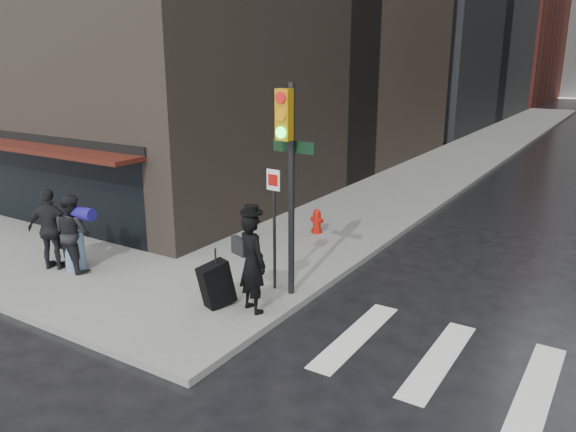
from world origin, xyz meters
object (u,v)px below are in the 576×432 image
object	(u,v)px
man_overcoat	(245,266)
traffic_light	(287,163)
man_jeans	(73,233)
fire_hydrant	(317,222)
man_greycoat	(51,229)

from	to	relation	value
man_overcoat	traffic_light	world-z (taller)	traffic_light
man_jeans	fire_hydrant	xyz separation A→B (m)	(3.45, 5.63, -0.62)
man_jeans	traffic_light	xyz separation A→B (m)	(5.05, 1.48, 1.94)
traffic_light	fire_hydrant	size ratio (longest dim) A/B	6.30
man_jeans	fire_hydrant	distance (m)	6.63
man_overcoat	man_greycoat	xyz separation A→B (m)	(-5.26, -0.60, 0.05)
man_overcoat	traffic_light	distance (m)	2.24
traffic_light	fire_hydrant	bearing A→B (deg)	114.68
man_jeans	man_greycoat	distance (m)	0.55
fire_hydrant	man_greycoat	bearing A→B (deg)	-124.15
man_greycoat	fire_hydrant	xyz separation A→B (m)	(3.96, 5.84, -0.67)
fire_hydrant	man_jeans	bearing A→B (deg)	-121.50
man_overcoat	man_greycoat	world-z (taller)	man_overcoat
man_jeans	fire_hydrant	size ratio (longest dim) A/B	2.63
man_overcoat	man_greycoat	size ratio (longest dim) A/B	1.13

